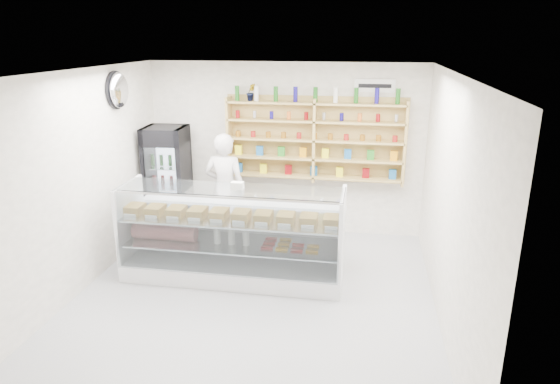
# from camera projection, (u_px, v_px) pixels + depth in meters

# --- Properties ---
(room) EXTENTS (5.00, 5.00, 5.00)m
(room) POSITION_uv_depth(u_px,v_px,m) (251.00, 194.00, 5.87)
(room) COLOR #AAABAF
(room) RESTS_ON ground
(display_counter) EXTENTS (2.97, 0.89, 1.29)m
(display_counter) POSITION_uv_depth(u_px,v_px,m) (233.00, 253.00, 6.80)
(display_counter) COLOR white
(display_counter) RESTS_ON floor
(shop_worker) EXTENTS (0.66, 0.45, 1.78)m
(shop_worker) POSITION_uv_depth(u_px,v_px,m) (225.00, 189.00, 7.80)
(shop_worker) COLOR silver
(shop_worker) RESTS_ON floor
(drinks_cooler) EXTENTS (0.69, 0.67, 1.81)m
(drinks_cooler) POSITION_uv_depth(u_px,v_px,m) (168.00, 181.00, 8.15)
(drinks_cooler) COLOR black
(drinks_cooler) RESTS_ON floor
(wall_shelving) EXTENTS (2.84, 0.28, 1.33)m
(wall_shelving) POSITION_uv_depth(u_px,v_px,m) (314.00, 140.00, 7.93)
(wall_shelving) COLOR tan
(wall_shelving) RESTS_ON back_wall
(potted_plant) EXTENTS (0.18, 0.17, 0.27)m
(potted_plant) POSITION_uv_depth(u_px,v_px,m) (251.00, 92.00, 7.88)
(potted_plant) COLOR #1E6626
(potted_plant) RESTS_ON wall_shelving
(security_mirror) EXTENTS (0.15, 0.50, 0.50)m
(security_mirror) POSITION_uv_depth(u_px,v_px,m) (119.00, 90.00, 7.04)
(security_mirror) COLOR silver
(security_mirror) RESTS_ON left_wall
(wall_sign) EXTENTS (0.62, 0.03, 0.20)m
(wall_sign) POSITION_uv_depth(u_px,v_px,m) (375.00, 86.00, 7.65)
(wall_sign) COLOR white
(wall_sign) RESTS_ON back_wall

